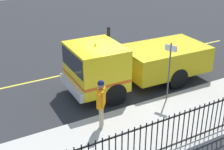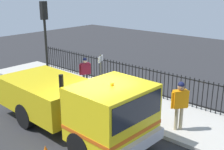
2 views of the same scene
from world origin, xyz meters
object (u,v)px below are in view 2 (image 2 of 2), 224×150
Objects in this scene: work_truck at (79,103)px; pedestrian_distant at (85,70)px; traffic_light_near at (45,29)px; worker_standing at (180,101)px; street_sign at (101,76)px.

work_truck is 4.44m from pedestrian_distant.
traffic_light_near is (1.93, 4.43, 1.98)m from work_truck.
street_sign is at bearing -43.53° from worker_standing.
work_truck is at bearing 64.45° from traffic_light_near.
street_sign is (-0.06, -3.70, -1.57)m from traffic_light_near.
worker_standing is at bearing 134.51° from work_truck.
traffic_light_near is 4.03m from street_sign.
worker_standing is at bearing 91.85° from traffic_light_near.
worker_standing is 1.13× the size of pedestrian_distant.
work_truck reaches higher than worker_standing.
worker_standing reaches higher than pedestrian_distant.
street_sign reaches higher than pedestrian_distant.
work_truck is at bearing -158.94° from street_sign.
work_truck is 3.66× the size of worker_standing.
work_truck is 2.04m from street_sign.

